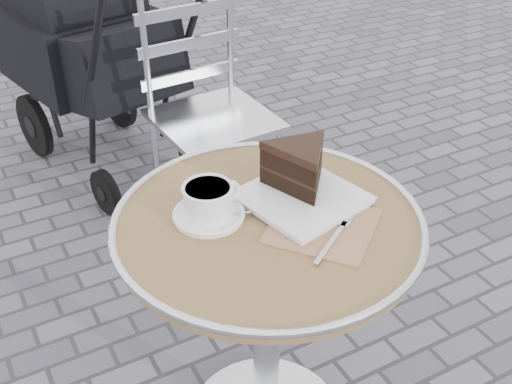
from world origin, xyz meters
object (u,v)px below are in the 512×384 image
cafe_table (268,275)px  bistro_chair (201,87)px  cake_plate_set (301,174)px  cappuccino_set (209,204)px  baby_stroller (94,59)px

cafe_table → bistro_chair: (0.30, 1.05, 0.01)m
cafe_table → bistro_chair: size_ratio=0.79×
cake_plate_set → cappuccino_set: bearing=160.9°
cappuccino_set → cake_plate_set: 0.23m
cappuccino_set → bistro_chair: (0.41, 0.98, -0.19)m
bistro_chair → cappuccino_set: bearing=-115.9°
cafe_table → baby_stroller: size_ratio=0.63×
cafe_table → cappuccino_set: cappuccino_set is taller
cafe_table → cappuccino_set: 0.24m
cake_plate_set → bistro_chair: size_ratio=0.46×
cafe_table → cake_plate_set: cake_plate_set is taller
cappuccino_set → baby_stroller: (0.18, 1.61, -0.26)m
cafe_table → bistro_chair: bistro_chair is taller
cafe_table → cappuccino_set: size_ratio=4.03×
cafe_table → baby_stroller: 1.69m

